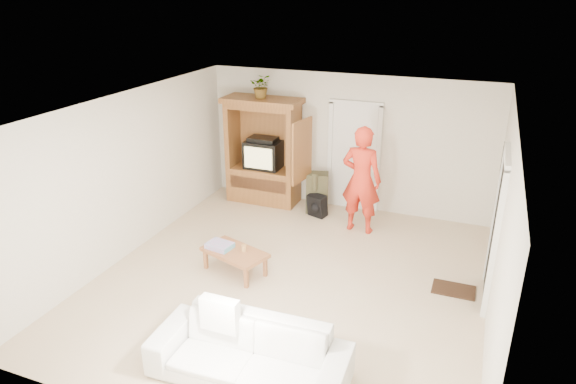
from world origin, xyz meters
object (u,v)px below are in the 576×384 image
man (361,180)px  sofa (249,353)px  armoire (265,158)px  coffee_table (235,254)px

man → sofa: size_ratio=0.87×
armoire → sofa: bearing=-68.2°
man → sofa: (-0.22, -4.08, -0.64)m
sofa → coffee_table: 2.29m
man → sofa: man is taller
armoire → sofa: 5.12m
coffee_table → armoire: bearing=122.6°
armoire → coffee_table: 2.91m
sofa → coffee_table: (-1.18, 1.97, -0.00)m
sofa → coffee_table: bearing=119.2°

